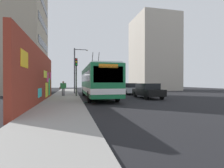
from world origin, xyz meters
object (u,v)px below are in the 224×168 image
traffic_light (76,71)px  street_lamp (76,67)px  parked_car_silver (129,88)px  parked_car_navy (118,87)px  pedestrian_midblock (63,87)px  city_bus (97,81)px  parked_car_black (148,90)px

traffic_light → street_lamp: bearing=-1.5°
street_lamp → parked_car_silver: bearing=-101.3°
parked_car_silver → parked_car_navy: bearing=-0.0°
parked_car_silver → street_lamp: size_ratio=0.71×
parked_car_navy → street_lamp: bearing=119.6°
parked_car_navy → pedestrian_midblock: pedestrian_midblock is taller
traffic_light → pedestrian_midblock: bearing=56.8°
city_bus → traffic_light: bearing=53.3°
pedestrian_midblock → traffic_light: 2.55m
parked_car_black → traffic_light: traffic_light is taller
traffic_light → street_lamp: street_lamp is taller
parked_car_black → street_lamp: street_lamp is taller
pedestrian_midblock → city_bus: bearing=-125.3°
parked_car_silver → parked_car_black: bearing=-180.0°
parked_car_navy → traffic_light: size_ratio=1.14×
city_bus → parked_car_navy: city_bus is taller
parked_car_silver → street_lamp: (1.44, 7.21, 2.98)m
parked_car_silver → parked_car_navy: same height
city_bus → parked_car_navy: (10.77, -5.20, -0.99)m
parked_car_navy → pedestrian_midblock: size_ratio=2.88×
traffic_light → parked_car_navy: bearing=-38.7°
parked_car_black → parked_car_silver: bearing=0.0°
city_bus → street_lamp: size_ratio=1.80×
parked_car_silver → city_bus: bearing=135.2°
pedestrian_midblock → traffic_light: traffic_light is taller
pedestrian_midblock → street_lamp: (4.12, -1.59, 2.67)m
parked_car_silver → pedestrian_midblock: bearing=106.9°
parked_car_silver → street_lamp: bearing=78.7°
pedestrian_midblock → traffic_light: bearing=-123.2°
parked_car_silver → street_lamp: 7.94m
parked_car_navy → street_lamp: 8.81m
street_lamp → parked_car_black: bearing=-137.2°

